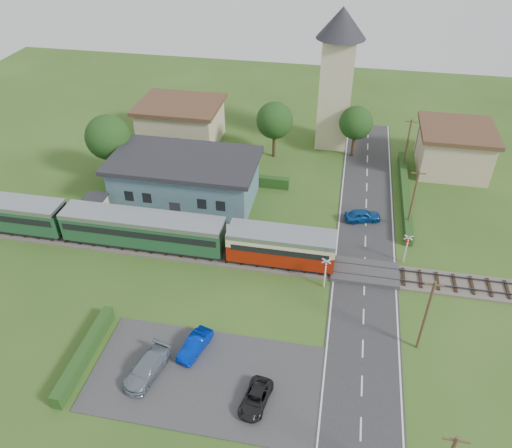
% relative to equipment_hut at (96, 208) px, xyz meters
% --- Properties ---
extents(ground, '(120.00, 120.00, 0.00)m').
position_rel_equipment_hut_xyz_m(ground, '(18.00, -5.20, -1.75)').
color(ground, '#2D4C19').
extents(railway_track, '(76.00, 3.20, 0.49)m').
position_rel_equipment_hut_xyz_m(railway_track, '(18.00, -3.20, -1.64)').
color(railway_track, '#4C443D').
rests_on(railway_track, ground).
extents(road, '(6.00, 70.00, 0.05)m').
position_rel_equipment_hut_xyz_m(road, '(28.00, -5.20, -1.72)').
color(road, '#28282B').
rests_on(road, ground).
extents(car_park, '(17.00, 9.00, 0.08)m').
position_rel_equipment_hut_xyz_m(car_park, '(16.50, -17.20, -1.71)').
color(car_park, '#333335').
rests_on(car_park, ground).
extents(crossing_deck, '(6.20, 3.40, 0.45)m').
position_rel_equipment_hut_xyz_m(crossing_deck, '(28.00, -3.20, -1.52)').
color(crossing_deck, '#333335').
rests_on(crossing_deck, ground).
extents(platform, '(30.00, 3.00, 0.45)m').
position_rel_equipment_hut_xyz_m(platform, '(8.00, 0.00, -1.52)').
color(platform, gray).
rests_on(platform, ground).
extents(equipment_hut, '(2.30, 2.30, 2.55)m').
position_rel_equipment_hut_xyz_m(equipment_hut, '(0.00, 0.00, 0.00)').
color(equipment_hut, beige).
rests_on(equipment_hut, platform).
extents(station_building, '(16.00, 9.00, 5.30)m').
position_rel_equipment_hut_xyz_m(station_building, '(8.00, 5.79, 0.95)').
color(station_building, '#395D6C').
rests_on(station_building, ground).
extents(train, '(43.20, 2.90, 3.40)m').
position_rel_equipment_hut_xyz_m(train, '(3.32, -3.20, 0.43)').
color(train, '#232328').
rests_on(train, ground).
extents(church_tower, '(6.00, 6.00, 17.60)m').
position_rel_equipment_hut_xyz_m(church_tower, '(23.00, 22.80, 8.48)').
color(church_tower, beige).
rests_on(church_tower, ground).
extents(house_west, '(10.80, 8.80, 5.50)m').
position_rel_equipment_hut_xyz_m(house_west, '(3.00, 19.80, 1.04)').
color(house_west, tan).
rests_on(house_west, ground).
extents(house_east, '(8.80, 8.80, 5.50)m').
position_rel_equipment_hut_xyz_m(house_east, '(38.00, 18.80, 1.05)').
color(house_east, tan).
rests_on(house_east, ground).
extents(hedge_carpark, '(0.80, 9.00, 1.20)m').
position_rel_equipment_hut_xyz_m(hedge_carpark, '(7.00, -17.20, -1.15)').
color(hedge_carpark, '#193814').
rests_on(hedge_carpark, ground).
extents(hedge_roadside, '(0.80, 18.00, 1.20)m').
position_rel_equipment_hut_xyz_m(hedge_roadside, '(32.20, 10.80, -1.15)').
color(hedge_roadside, '#193814').
rests_on(hedge_roadside, ground).
extents(hedge_station, '(22.00, 0.80, 1.30)m').
position_rel_equipment_hut_xyz_m(hedge_station, '(8.00, 10.30, -1.10)').
color(hedge_station, '#193814').
rests_on(hedge_station, ground).
extents(tree_a, '(5.20, 5.20, 8.00)m').
position_rel_equipment_hut_xyz_m(tree_a, '(-2.00, 8.80, 3.63)').
color(tree_a, '#332316').
rests_on(tree_a, ground).
extents(tree_b, '(4.60, 4.60, 7.34)m').
position_rel_equipment_hut_xyz_m(tree_b, '(16.00, 17.80, 3.27)').
color(tree_b, '#332316').
rests_on(tree_b, ground).
extents(tree_c, '(4.20, 4.20, 6.78)m').
position_rel_equipment_hut_xyz_m(tree_c, '(26.00, 19.80, 2.91)').
color(tree_c, '#332316').
rests_on(tree_c, ground).
extents(utility_pole_b, '(1.40, 0.22, 7.00)m').
position_rel_equipment_hut_xyz_m(utility_pole_b, '(32.20, -11.20, 1.88)').
color(utility_pole_b, '#473321').
rests_on(utility_pole_b, ground).
extents(utility_pole_c, '(1.40, 0.22, 7.00)m').
position_rel_equipment_hut_xyz_m(utility_pole_c, '(32.20, 4.80, 1.88)').
color(utility_pole_c, '#473321').
rests_on(utility_pole_c, ground).
extents(utility_pole_d, '(1.40, 0.22, 7.00)m').
position_rel_equipment_hut_xyz_m(utility_pole_d, '(32.20, 16.80, 1.88)').
color(utility_pole_d, '#473321').
rests_on(utility_pole_d, ground).
extents(crossing_signal_near, '(0.84, 0.28, 3.28)m').
position_rel_equipment_hut_xyz_m(crossing_signal_near, '(24.40, -5.61, 0.39)').
color(crossing_signal_near, silver).
rests_on(crossing_signal_near, ground).
extents(crossing_signal_far, '(0.84, 0.28, 3.28)m').
position_rel_equipment_hut_xyz_m(crossing_signal_far, '(31.60, -0.81, 0.39)').
color(crossing_signal_far, silver).
rests_on(crossing_signal_far, ground).
extents(streetlamp_west, '(0.30, 0.30, 5.15)m').
position_rel_equipment_hut_xyz_m(streetlamp_west, '(-4.00, 14.80, 1.29)').
color(streetlamp_west, '#3F3F47').
rests_on(streetlamp_west, ground).
extents(streetlamp_east, '(0.30, 0.30, 5.15)m').
position_rel_equipment_hut_xyz_m(streetlamp_east, '(34.00, 21.80, 1.29)').
color(streetlamp_east, '#3F3F47').
rests_on(streetlamp_east, ground).
extents(car_on_road, '(4.06, 2.48, 1.29)m').
position_rel_equipment_hut_xyz_m(car_on_road, '(27.59, 5.38, -1.05)').
color(car_on_road, navy).
rests_on(car_on_road, road).
extents(car_park_blue, '(2.21, 3.85, 1.20)m').
position_rel_equipment_hut_xyz_m(car_park_blue, '(15.09, -14.85, -1.07)').
color(car_park_blue, '#0021AA').
rests_on(car_park_blue, car_park).
extents(car_park_silver, '(2.81, 4.81, 1.31)m').
position_rel_equipment_hut_xyz_m(car_park_silver, '(12.22, -17.69, -1.01)').
color(car_park_silver, gray).
rests_on(car_park_silver, car_park).
extents(car_park_dark, '(2.22, 3.84, 1.01)m').
position_rel_equipment_hut_xyz_m(car_park_dark, '(20.62, -18.58, -1.16)').
color(car_park_dark, black).
rests_on(car_park_dark, car_park).
extents(pedestrian_near, '(0.67, 0.48, 1.73)m').
position_rel_equipment_hut_xyz_m(pedestrian_near, '(14.82, -0.31, -0.43)').
color(pedestrian_near, gray).
rests_on(pedestrian_near, platform).
extents(pedestrian_far, '(0.90, 1.01, 1.72)m').
position_rel_equipment_hut_xyz_m(pedestrian_far, '(3.70, 0.25, -0.44)').
color(pedestrian_far, gray).
rests_on(pedestrian_far, platform).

